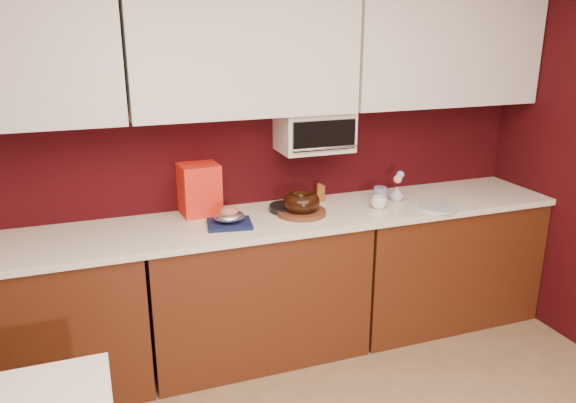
# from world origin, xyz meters

# --- Properties ---
(wall_back) EXTENTS (4.00, 0.02, 2.50)m
(wall_back) POSITION_xyz_m (0.00, 2.25, 1.25)
(wall_back) COLOR #36070A
(wall_back) RESTS_ON floor
(base_cabinet_left) EXTENTS (1.31, 0.58, 0.86)m
(base_cabinet_left) POSITION_xyz_m (-1.33, 1.94, 0.43)
(base_cabinet_left) COLOR #502310
(base_cabinet_left) RESTS_ON floor
(base_cabinet_center) EXTENTS (1.31, 0.58, 0.86)m
(base_cabinet_center) POSITION_xyz_m (0.00, 1.94, 0.43)
(base_cabinet_center) COLOR #502310
(base_cabinet_center) RESTS_ON floor
(base_cabinet_right) EXTENTS (1.31, 0.58, 0.86)m
(base_cabinet_right) POSITION_xyz_m (1.33, 1.94, 0.43)
(base_cabinet_right) COLOR #502310
(base_cabinet_right) RESTS_ON floor
(countertop) EXTENTS (4.00, 0.62, 0.04)m
(countertop) POSITION_xyz_m (0.00, 1.94, 0.88)
(countertop) COLOR white
(countertop) RESTS_ON base_cabinet_center
(upper_cabinet_center) EXTENTS (1.31, 0.33, 0.70)m
(upper_cabinet_center) POSITION_xyz_m (0.00, 2.08, 1.85)
(upper_cabinet_center) COLOR white
(upper_cabinet_center) RESTS_ON wall_back
(upper_cabinet_right) EXTENTS (1.31, 0.33, 0.70)m
(upper_cabinet_right) POSITION_xyz_m (1.33, 2.08, 1.85)
(upper_cabinet_right) COLOR white
(upper_cabinet_right) RESTS_ON wall_back
(toaster_oven) EXTENTS (0.45, 0.30, 0.25)m
(toaster_oven) POSITION_xyz_m (0.45, 2.10, 1.38)
(toaster_oven) COLOR white
(toaster_oven) RESTS_ON upper_cabinet_center
(toaster_oven_door) EXTENTS (0.40, 0.02, 0.18)m
(toaster_oven_door) POSITION_xyz_m (0.45, 1.94, 1.38)
(toaster_oven_door) COLOR black
(toaster_oven_door) RESTS_ON toaster_oven
(toaster_oven_handle) EXTENTS (0.42, 0.02, 0.02)m
(toaster_oven_handle) POSITION_xyz_m (0.45, 1.93, 1.30)
(toaster_oven_handle) COLOR silver
(toaster_oven_handle) RESTS_ON toaster_oven
(cake_base) EXTENTS (0.36, 0.36, 0.03)m
(cake_base) POSITION_xyz_m (0.30, 1.92, 0.91)
(cake_base) COLOR brown
(cake_base) RESTS_ON countertop
(bundt_cake) EXTENTS (0.25, 0.25, 0.09)m
(bundt_cake) POSITION_xyz_m (0.30, 1.92, 0.98)
(bundt_cake) COLOR black
(bundt_cake) RESTS_ON cake_base
(navy_towel) EXTENTS (0.28, 0.25, 0.02)m
(navy_towel) POSITION_xyz_m (-0.17, 1.88, 0.91)
(navy_towel) COLOR #131B48
(navy_towel) RESTS_ON countertop
(foil_ham_nest) EXTENTS (0.19, 0.16, 0.06)m
(foil_ham_nest) POSITION_xyz_m (-0.17, 1.88, 0.96)
(foil_ham_nest) COLOR silver
(foil_ham_nest) RESTS_ON navy_towel
(roasted_ham) EXTENTS (0.14, 0.13, 0.07)m
(roasted_ham) POSITION_xyz_m (-0.17, 1.88, 0.98)
(roasted_ham) COLOR #C76A5A
(roasted_ham) RESTS_ON foil_ham_nest
(pandoro_box) EXTENTS (0.25, 0.23, 0.31)m
(pandoro_box) POSITION_xyz_m (-0.28, 2.15, 1.06)
(pandoro_box) COLOR red
(pandoro_box) RESTS_ON countertop
(dark_pan) EXTENTS (0.29, 0.29, 0.04)m
(dark_pan) POSITION_xyz_m (0.24, 2.02, 0.92)
(dark_pan) COLOR black
(dark_pan) RESTS_ON countertop
(coffee_mug) EXTENTS (0.12, 0.12, 0.10)m
(coffee_mug) POSITION_xyz_m (0.80, 1.86, 0.95)
(coffee_mug) COLOR white
(coffee_mug) RESTS_ON countertop
(blue_jar) EXTENTS (0.10, 0.10, 0.10)m
(blue_jar) POSITION_xyz_m (0.87, 1.99, 0.95)
(blue_jar) COLOR navy
(blue_jar) RESTS_ON countertop
(flower_vase) EXTENTS (0.08, 0.08, 0.11)m
(flower_vase) POSITION_xyz_m (0.99, 1.97, 0.95)
(flower_vase) COLOR #ADB4C4
(flower_vase) RESTS_ON countertop
(flower_pink) EXTENTS (0.06, 0.06, 0.06)m
(flower_pink) POSITION_xyz_m (0.99, 1.97, 1.05)
(flower_pink) COLOR pink
(flower_pink) RESTS_ON flower_vase
(flower_blue) EXTENTS (0.05, 0.05, 0.05)m
(flower_blue) POSITION_xyz_m (1.02, 1.99, 1.07)
(flower_blue) COLOR #8EBAE4
(flower_blue) RESTS_ON flower_vase
(china_plate) EXTENTS (0.25, 0.25, 0.01)m
(china_plate) POSITION_xyz_m (1.15, 1.73, 0.91)
(china_plate) COLOR silver
(china_plate) RESTS_ON countertop
(amber_bottle) EXTENTS (0.05, 0.05, 0.11)m
(amber_bottle) POSITION_xyz_m (0.52, 2.13, 0.95)
(amber_bottle) COLOR brown
(amber_bottle) RESTS_ON countertop
(amber_bottle_tall) EXTENTS (0.04, 0.04, 0.12)m
(amber_bottle_tall) POSITION_xyz_m (0.50, 2.13, 0.96)
(amber_bottle_tall) COLOR brown
(amber_bottle_tall) RESTS_ON countertop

